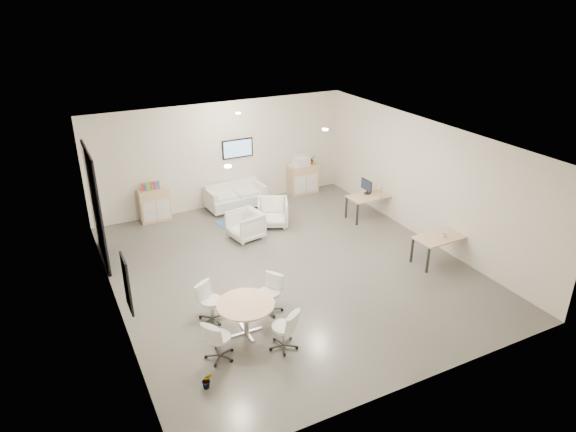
# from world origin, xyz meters

# --- Properties ---
(room_shell) EXTENTS (9.60, 10.60, 4.80)m
(room_shell) POSITION_xyz_m (0.00, 0.00, 1.60)
(room_shell) COLOR #56534E
(room_shell) RESTS_ON ground
(glass_door) EXTENTS (0.09, 1.90, 2.85)m
(glass_door) POSITION_xyz_m (-3.95, 2.51, 1.50)
(glass_door) COLOR black
(glass_door) RESTS_ON room_shell
(artwork) EXTENTS (0.05, 0.54, 1.04)m
(artwork) POSITION_xyz_m (-3.97, -1.60, 1.55)
(artwork) COLOR black
(artwork) RESTS_ON room_shell
(wall_tv) EXTENTS (0.98, 0.06, 0.58)m
(wall_tv) POSITION_xyz_m (0.50, 4.46, 1.75)
(wall_tv) COLOR black
(wall_tv) RESTS_ON room_shell
(ceiling_spots) EXTENTS (3.14, 4.14, 0.03)m
(ceiling_spots) POSITION_xyz_m (-0.20, 0.83, 3.18)
(ceiling_spots) COLOR #FFEAC6
(ceiling_spots) RESTS_ON room_shell
(sideboard_left) EXTENTS (0.85, 0.44, 0.96)m
(sideboard_left) POSITION_xyz_m (-2.21, 4.25, 0.48)
(sideboard_left) COLOR tan
(sideboard_left) RESTS_ON room_shell
(sideboard_right) EXTENTS (0.97, 0.47, 0.97)m
(sideboard_right) POSITION_xyz_m (2.66, 4.24, 0.48)
(sideboard_right) COLOR tan
(sideboard_right) RESTS_ON room_shell
(books) EXTENTS (0.49, 0.14, 0.22)m
(books) POSITION_xyz_m (-2.25, 4.26, 1.07)
(books) COLOR red
(books) RESTS_ON sideboard_left
(printer) EXTENTS (0.49, 0.41, 0.34)m
(printer) POSITION_xyz_m (2.58, 4.24, 1.12)
(printer) COLOR white
(printer) RESTS_ON sideboard_right
(loveseat) EXTENTS (1.79, 0.99, 0.65)m
(loveseat) POSITION_xyz_m (0.20, 4.06, 0.35)
(loveseat) COLOR beige
(loveseat) RESTS_ON room_shell
(blue_rug) EXTENTS (1.87, 1.41, 0.01)m
(blue_rug) POSITION_xyz_m (0.19, 2.93, 0.01)
(blue_rug) COLOR #325D9B
(blue_rug) RESTS_ON room_shell
(armchair_left) EXTENTS (0.89, 0.93, 0.83)m
(armchair_left) POSITION_xyz_m (-0.31, 2.00, 0.42)
(armchair_left) COLOR beige
(armchair_left) RESTS_ON room_shell
(armchair_right) EXTENTS (1.08, 1.05, 0.86)m
(armchair_right) POSITION_xyz_m (0.70, 2.40, 0.43)
(armchair_right) COLOR beige
(armchair_right) RESTS_ON room_shell
(desk_rear) EXTENTS (1.36, 0.71, 0.70)m
(desk_rear) POSITION_xyz_m (3.47, 1.62, 0.63)
(desk_rear) COLOR tan
(desk_rear) RESTS_ON room_shell
(desk_front) EXTENTS (1.38, 0.73, 0.70)m
(desk_front) POSITION_xyz_m (3.47, -1.37, 0.63)
(desk_front) COLOR tan
(desk_front) RESTS_ON room_shell
(monitor) EXTENTS (0.20, 0.50, 0.44)m
(monitor) POSITION_xyz_m (3.43, 1.77, 0.94)
(monitor) COLOR black
(monitor) RESTS_ON desk_rear
(round_table) EXTENTS (1.14, 1.14, 0.69)m
(round_table) POSITION_xyz_m (-1.90, -1.89, 0.61)
(round_table) COLOR tan
(round_table) RESTS_ON room_shell
(meeting_chairs) EXTENTS (2.24, 2.24, 0.82)m
(meeting_chairs) POSITION_xyz_m (-1.90, -1.89, 0.41)
(meeting_chairs) COLOR white
(meeting_chairs) RESTS_ON room_shell
(plant_cabinet) EXTENTS (0.29, 0.31, 0.22)m
(plant_cabinet) POSITION_xyz_m (2.95, 4.24, 1.08)
(plant_cabinet) COLOR #3F7F3F
(plant_cabinet) RESTS_ON sideboard_right
(plant_floor) EXTENTS (0.31, 0.38, 0.15)m
(plant_floor) POSITION_xyz_m (-3.08, -3.00, 0.07)
(plant_floor) COLOR #3F7F3F
(plant_floor) RESTS_ON room_shell
(cup) EXTENTS (0.13, 0.12, 0.11)m
(cup) POSITION_xyz_m (3.47, -1.45, 0.76)
(cup) COLOR white
(cup) RESTS_ON desk_front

